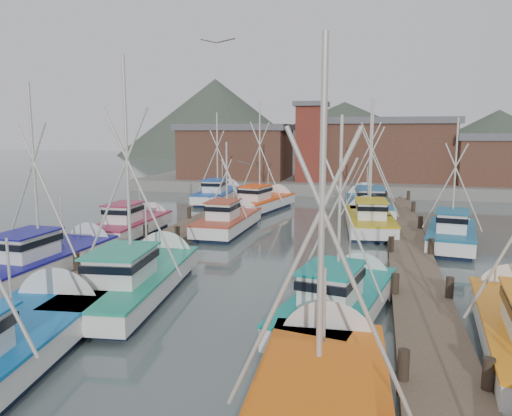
% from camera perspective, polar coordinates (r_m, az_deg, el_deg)
% --- Properties ---
extents(ground, '(260.00, 260.00, 0.00)m').
position_cam_1_polar(ground, '(23.07, 0.17, -8.01)').
color(ground, '#4A5958').
rests_on(ground, ground).
extents(dock_left, '(2.30, 46.00, 1.50)m').
position_cam_1_polar(dock_left, '(29.00, -11.51, -4.24)').
color(dock_left, brown).
rests_on(dock_left, ground).
extents(dock_right, '(2.30, 46.00, 1.50)m').
position_cam_1_polar(dock_right, '(26.37, 17.36, -5.79)').
color(dock_right, brown).
rests_on(dock_right, ground).
extents(quay, '(44.00, 16.00, 1.20)m').
position_cam_1_polar(quay, '(59.00, 8.66, 2.83)').
color(quay, gray).
rests_on(quay, ground).
extents(shed_left, '(12.72, 8.48, 6.20)m').
position_cam_1_polar(shed_left, '(58.78, -2.25, 6.55)').
color(shed_left, brown).
rests_on(shed_left, quay).
extents(shed_center, '(14.84, 9.54, 6.90)m').
position_cam_1_polar(shed_center, '(58.50, 14.65, 6.60)').
color(shed_center, brown).
rests_on(shed_center, quay).
extents(shed_right, '(8.48, 6.36, 5.20)m').
position_cam_1_polar(shed_right, '(56.77, 25.86, 5.09)').
color(shed_right, brown).
rests_on(shed_right, quay).
extents(lookout_tower, '(3.60, 3.60, 8.50)m').
position_cam_1_polar(lookout_tower, '(54.94, 6.30, 7.61)').
color(lookout_tower, maroon).
rests_on(lookout_tower, quay).
extents(distant_hills, '(175.00, 140.00, 42.00)m').
position_cam_1_polar(distant_hills, '(145.31, 6.70, 6.15)').
color(distant_hills, '#485345').
rests_on(distant_hills, ground).
extents(boat_1, '(3.79, 9.80, 9.33)m').
position_cam_1_polar(boat_1, '(11.80, 7.31, -21.83)').
color(boat_1, black).
rests_on(boat_1, ground).
extents(boat_4, '(4.12, 9.92, 10.33)m').
position_cam_1_polar(boat_4, '(21.28, -13.26, -7.79)').
color(boat_4, black).
rests_on(boat_4, ground).
extents(boat_5, '(4.13, 8.75, 7.88)m').
position_cam_1_polar(boat_5, '(18.45, 9.82, -10.31)').
color(boat_5, black).
rests_on(boat_5, ground).
extents(boat_6, '(3.91, 9.13, 9.56)m').
position_cam_1_polar(boat_6, '(25.68, -22.44, -5.36)').
color(boat_6, black).
rests_on(boat_6, ground).
extents(boat_8, '(2.77, 8.49, 6.65)m').
position_cam_1_polar(boat_8, '(33.53, -2.98, -1.50)').
color(boat_8, black).
rests_on(boat_8, ground).
extents(boat_9, '(3.81, 9.56, 9.48)m').
position_cam_1_polar(boat_9, '(34.84, 12.74, -1.30)').
color(boat_9, black).
rests_on(boat_9, ground).
extents(boat_10, '(3.59, 8.32, 8.84)m').
position_cam_1_polar(boat_10, '(33.19, -13.73, -1.83)').
color(boat_10, black).
rests_on(boat_10, ground).
extents(boat_11, '(3.63, 8.36, 8.06)m').
position_cam_1_polar(boat_11, '(31.53, 21.44, -2.76)').
color(boat_11, black).
rests_on(boat_11, ground).
extents(boat_12, '(4.59, 9.61, 10.04)m').
position_cam_1_polar(boat_12, '(42.21, 0.83, 0.67)').
color(boat_12, black).
rests_on(boat_12, ground).
extents(boat_13, '(4.32, 10.75, 10.18)m').
position_cam_1_polar(boat_13, '(42.20, 12.62, 0.45)').
color(boat_13, black).
rests_on(boat_13, ground).
extents(boat_14, '(3.76, 9.27, 9.11)m').
position_cam_1_polar(boat_14, '(47.64, -4.16, 1.58)').
color(boat_14, black).
rests_on(boat_14, ground).
extents(gull_near, '(1.55, 0.64, 0.24)m').
position_cam_1_polar(gull_near, '(22.83, -4.38, 18.45)').
color(gull_near, gray).
rests_on(gull_near, ground).
extents(gull_far, '(1.54, 0.66, 0.24)m').
position_cam_1_polar(gull_far, '(22.70, -0.41, 5.15)').
color(gull_far, gray).
rests_on(gull_far, ground).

